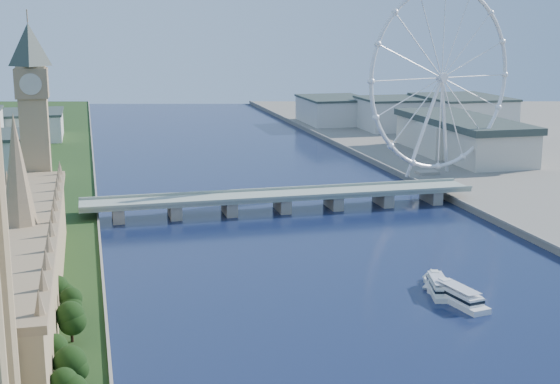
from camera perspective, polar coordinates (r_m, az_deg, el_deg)
name	(u,v)px	position (r m, az deg, el deg)	size (l,w,h in m)	color
parliament_range	(24,265)	(294.20, -18.23, -5.06)	(24.00, 200.00, 70.00)	tan
big_ben	(33,101)	(391.09, -17.63, 6.38)	(20.02, 20.02, 110.00)	tan
westminster_bridge	(282,199)	(434.28, 0.16, -0.51)	(220.00, 22.00, 9.50)	gray
london_eye	(442,78)	(517.63, 11.75, 8.13)	(113.60, 39.12, 124.30)	silver
county_hall	(461,159)	(616.72, 13.10, 2.39)	(54.00, 144.00, 35.00)	beige
city_skyline	(253,122)	(691.05, -1.95, 5.17)	(505.00, 280.00, 32.00)	beige
tour_boat_near	(438,292)	(312.97, 11.47, -7.19)	(7.32, 28.70, 6.33)	silver
tour_boat_far	(458,303)	(302.82, 12.88, -7.94)	(8.16, 31.81, 7.05)	white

